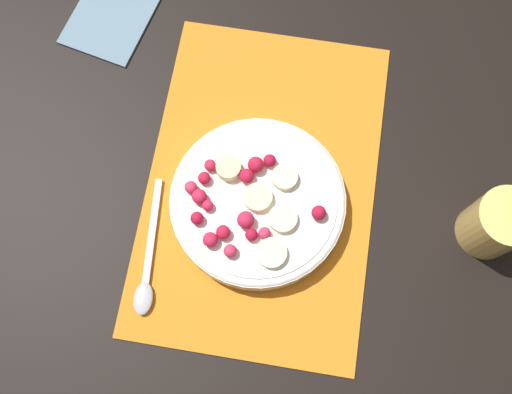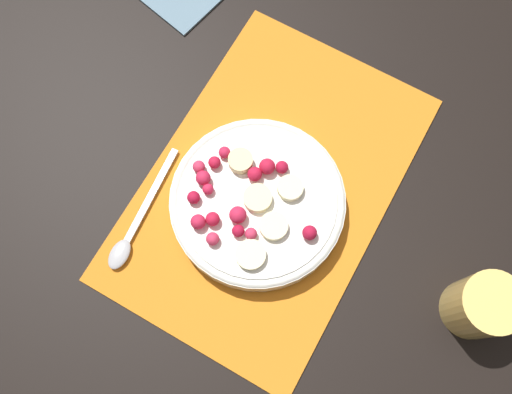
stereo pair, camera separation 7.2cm
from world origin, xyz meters
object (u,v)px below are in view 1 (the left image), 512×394
(fruit_bowl, at_px, (255,202))
(napkin, at_px, (112,14))
(spoon, at_px, (147,272))
(drinking_glass, at_px, (496,224))

(fruit_bowl, height_order, napkin, fruit_bowl)
(spoon, distance_m, drinking_glass, 0.44)
(spoon, height_order, drinking_glass, drinking_glass)
(napkin, bearing_deg, fruit_bowl, -135.09)
(fruit_bowl, height_order, spoon, fruit_bowl)
(spoon, distance_m, napkin, 0.39)
(spoon, bearing_deg, napkin, -164.83)
(spoon, height_order, napkin, spoon)
(fruit_bowl, bearing_deg, drinking_glass, -87.20)
(drinking_glass, bearing_deg, napkin, 66.52)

